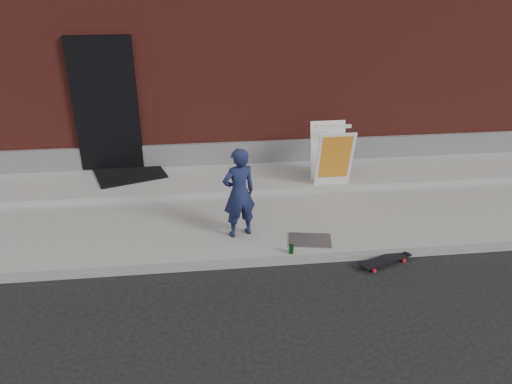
{
  "coord_description": "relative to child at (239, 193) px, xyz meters",
  "views": [
    {
      "loc": [
        -1.03,
        -5.38,
        3.69
      ],
      "look_at": [
        -0.32,
        0.8,
        0.7
      ],
      "focal_mm": 35.0,
      "sensor_mm": 36.0,
      "label": 1
    }
  ],
  "objects": [
    {
      "name": "child",
      "position": [
        0.0,
        0.0,
        0.0
      ],
      "size": [
        0.54,
        0.44,
        1.27
      ],
      "primitive_type": "imported",
      "rotation": [
        0.0,
        0.0,
        3.47
      ],
      "color": "#161D3F",
      "rests_on": "sidewalk"
    },
    {
      "name": "doormat",
      "position": [
        -1.72,
        2.09,
        -0.52
      ],
      "size": [
        1.33,
        1.2,
        0.03
      ],
      "primitive_type": "cube",
      "rotation": [
        0.0,
        0.0,
        0.32
      ],
      "color": "black",
      "rests_on": "apron"
    },
    {
      "name": "pizza_sign",
      "position": [
        1.62,
        1.36,
        -0.05
      ],
      "size": [
        0.59,
        0.7,
        0.98
      ],
      "color": "silver",
      "rests_on": "apron"
    },
    {
      "name": "soda_can",
      "position": [
        0.63,
        -0.56,
        -0.57
      ],
      "size": [
        0.07,
        0.07,
        0.12
      ],
      "primitive_type": "cylinder",
      "rotation": [
        0.0,
        0.0,
        0.0
      ],
      "color": "#187C2B",
      "rests_on": "sidewalk"
    },
    {
      "name": "skateboard",
      "position": [
        1.85,
        -0.73,
        -0.72
      ],
      "size": [
        0.74,
        0.44,
        0.08
      ],
      "color": "red",
      "rests_on": "ground"
    },
    {
      "name": "apron",
      "position": [
        0.58,
        1.79,
        -0.59
      ],
      "size": [
        20.0,
        1.2,
        0.1
      ],
      "primitive_type": "cube",
      "color": "gray",
      "rests_on": "sidewalk"
    },
    {
      "name": "utility_plate",
      "position": [
        0.94,
        -0.28,
        -0.63
      ],
      "size": [
        0.63,
        0.46,
        0.02
      ],
      "primitive_type": "cube",
      "rotation": [
        0.0,
        0.0,
        -0.18
      ],
      "color": "#57565B",
      "rests_on": "sidewalk"
    },
    {
      "name": "ground",
      "position": [
        0.58,
        -0.61,
        -0.79
      ],
      "size": [
        80.0,
        80.0,
        0.0
      ],
      "primitive_type": "plane",
      "color": "black",
      "rests_on": "ground"
    },
    {
      "name": "sidewalk",
      "position": [
        0.58,
        0.89,
        -0.71
      ],
      "size": [
        20.0,
        3.0,
        0.15
      ],
      "primitive_type": "cube",
      "color": "gray",
      "rests_on": "ground"
    },
    {
      "name": "building",
      "position": [
        0.57,
        6.38,
        1.71
      ],
      "size": [
        20.0,
        8.1,
        5.0
      ],
      "color": "maroon",
      "rests_on": "ground"
    }
  ]
}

